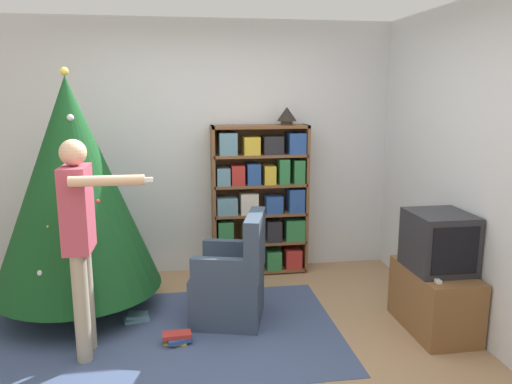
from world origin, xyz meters
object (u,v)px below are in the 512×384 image
object	(u,v)px
armchair	(233,283)
bookshelf	(260,201)
television	(439,241)
table_lamp	(287,115)
christmas_tree	(73,186)
standing_person	(80,232)

from	to	relation	value
armchair	bookshelf	bearing A→B (deg)	174.11
bookshelf	television	distance (m)	1.90
bookshelf	table_lamp	size ratio (longest dim) A/B	7.77
christmas_tree	armchair	world-z (taller)	christmas_tree
television	standing_person	xyz separation A→B (m)	(-2.69, 0.03, 0.19)
christmas_tree	standing_person	xyz separation A→B (m)	(0.19, -0.79, -0.18)
table_lamp	christmas_tree	bearing A→B (deg)	-160.56
bookshelf	table_lamp	xyz separation A→B (m)	(0.27, 0.01, 0.88)
television	armchair	distance (m)	1.69
bookshelf	armchair	bearing A→B (deg)	-110.89
standing_person	table_lamp	world-z (taller)	table_lamp
bookshelf	armchair	size ratio (longest dim) A/B	1.69
television	table_lamp	distance (m)	1.98
standing_person	table_lamp	distance (m)	2.44
christmas_tree	table_lamp	distance (m)	2.17
christmas_tree	standing_person	bearing A→B (deg)	-76.52
bookshelf	standing_person	world-z (taller)	standing_person
standing_person	christmas_tree	bearing A→B (deg)	-166.01
standing_person	television	bearing A→B (deg)	89.95
standing_person	table_lamp	xyz separation A→B (m)	(1.79, 1.48, 0.72)
television	christmas_tree	size ratio (longest dim) A/B	0.23
bookshelf	standing_person	distance (m)	2.13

